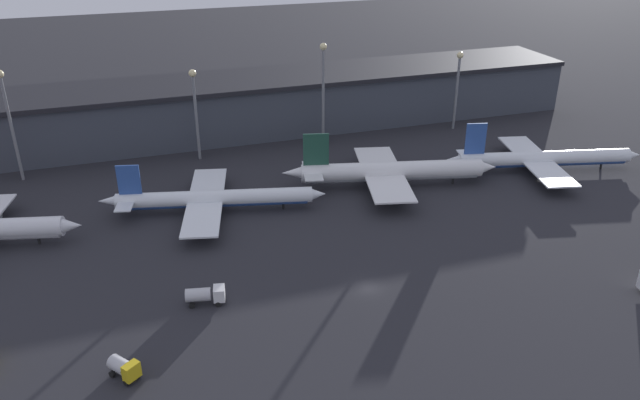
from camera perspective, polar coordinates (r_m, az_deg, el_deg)
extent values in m
plane|color=#26262B|center=(105.64, 4.40, -7.98)|extent=(600.00, 600.00, 0.00)
cube|color=#3D424C|center=(174.65, -6.04, 8.50)|extent=(183.40, 21.56, 13.79)
cube|color=black|center=(172.57, -6.15, 10.88)|extent=(183.40, 23.56, 1.20)
cone|color=silver|center=(125.52, -21.94, -2.19)|extent=(5.28, 4.57, 3.61)
cylinder|color=black|center=(128.69, -24.31, -3.34)|extent=(0.50, 0.50, 1.71)
cylinder|color=white|center=(130.08, -9.57, 0.19)|extent=(39.68, 12.48, 3.25)
cylinder|color=#2D519E|center=(130.32, -9.55, -0.04)|extent=(37.62, 11.54, 2.76)
cone|color=white|center=(129.93, -0.32, 0.54)|extent=(4.52, 3.91, 3.09)
cone|color=white|center=(133.51, -18.65, -0.07)|extent=(5.39, 3.82, 2.76)
cube|color=#2D519E|center=(130.69, -17.09, 1.78)|extent=(4.52, 1.45, 6.26)
cube|color=white|center=(132.59, -17.19, 0.08)|extent=(5.84, 11.92, 0.24)
cube|color=white|center=(130.44, -10.43, -0.01)|extent=(14.38, 32.67, 0.36)
cylinder|color=gray|center=(138.86, -9.62, 1.19)|extent=(3.90, 2.57, 1.79)
cylinder|color=gray|center=(122.91, -10.15, -2.28)|extent=(3.90, 2.57, 1.79)
cylinder|color=black|center=(130.63, -3.37, -0.51)|extent=(0.50, 0.50, 1.46)
cylinder|color=black|center=(132.46, -10.32, -0.52)|extent=(0.50, 0.50, 1.46)
cylinder|color=black|center=(130.14, -10.41, -1.03)|extent=(0.50, 0.50, 1.46)
cylinder|color=white|center=(140.41, 6.60, 2.70)|extent=(40.43, 13.36, 4.01)
cylinder|color=#ADB2B7|center=(140.69, 6.59, 2.43)|extent=(38.32, 12.30, 3.41)
cone|color=white|center=(146.12, 14.91, 2.91)|extent=(5.57, 4.83, 3.81)
cone|color=white|center=(137.73, -2.29, 2.52)|extent=(6.64, 4.72, 3.41)
cube|color=#1E4738|center=(135.98, -0.37, 4.64)|extent=(5.55, 1.70, 7.22)
cube|color=white|center=(137.82, -0.70, 2.69)|extent=(6.49, 11.77, 0.24)
cube|color=white|center=(140.23, 5.78, 2.48)|extent=(15.78, 32.14, 0.36)
cylinder|color=gray|center=(148.80, 5.62, 3.35)|extent=(4.80, 3.17, 2.21)
cylinder|color=gray|center=(133.29, 6.92, 0.49)|extent=(4.80, 3.17, 2.21)
cylinder|color=black|center=(144.99, 12.06, 1.79)|extent=(0.50, 0.50, 1.80)
cylinder|color=black|center=(142.64, 5.62, 1.85)|extent=(0.50, 0.50, 1.80)
cylinder|color=black|center=(139.77, 5.85, 1.32)|extent=(0.50, 0.50, 1.80)
cylinder|color=white|center=(157.15, 19.84, 3.63)|extent=(40.93, 12.92, 3.40)
cylinder|color=#2D519E|center=(157.36, 19.81, 3.43)|extent=(38.80, 11.94, 2.89)
cone|color=white|center=(167.27, 26.62, 3.70)|extent=(4.72, 4.09, 3.23)
cone|color=white|center=(149.35, 12.20, 3.59)|extent=(5.64, 4.00, 2.89)
cube|color=#2D519E|center=(148.89, 14.04, 5.46)|extent=(4.73, 1.50, 7.44)
cube|color=white|center=(150.36, 13.55, 3.70)|extent=(5.93, 11.75, 0.24)
cube|color=white|center=(156.46, 19.13, 3.48)|extent=(14.56, 32.17, 0.36)
cylinder|color=gray|center=(164.80, 18.32, 4.28)|extent=(4.08, 2.69, 1.87)
cylinder|color=gray|center=(150.13, 20.76, 1.78)|extent=(4.08, 2.69, 1.87)
cylinder|color=black|center=(164.51, 24.30, 2.89)|extent=(0.50, 0.50, 1.53)
cylinder|color=black|center=(158.34, 18.84, 2.99)|extent=(0.50, 0.50, 1.53)
cylinder|color=black|center=(156.06, 19.21, 2.59)|extent=(0.50, 0.50, 1.53)
cube|color=white|center=(102.02, -9.20, -8.42)|extent=(2.23, 2.70, 2.19)
cylinder|color=#B7B7BC|center=(102.28, -11.08, -8.50)|extent=(4.31, 2.90, 2.16)
cylinder|color=black|center=(103.54, -9.28, -8.77)|extent=(1.00, 0.77, 0.90)
cylinder|color=black|center=(102.07, -9.31, -9.34)|extent=(1.00, 0.77, 0.90)
cylinder|color=black|center=(103.87, -11.55, -8.86)|extent=(1.00, 0.77, 0.90)
cylinder|color=black|center=(102.40, -11.62, -9.43)|extent=(1.00, 0.77, 0.90)
cube|color=gold|center=(89.85, -16.86, -14.75)|extent=(2.62, 2.42, 2.31)
cylinder|color=#B7B7BC|center=(91.50, -17.85, -14.16)|extent=(3.38, 3.55, 2.07)
cylinder|color=black|center=(91.24, -16.39, -15.12)|extent=(1.00, 1.07, 0.90)
cylinder|color=black|center=(90.51, -17.25, -15.65)|extent=(1.00, 1.07, 0.90)
cylinder|color=black|center=(93.16, -17.61, -14.33)|extent=(1.00, 1.07, 0.90)
cylinder|color=black|center=(92.44, -18.46, -14.84)|extent=(1.00, 1.07, 0.90)
cylinder|color=slate|center=(155.72, -26.32, 5.75)|extent=(0.70, 0.70, 24.17)
cylinder|color=slate|center=(155.41, -11.23, 7.33)|extent=(0.70, 0.70, 21.02)
sphere|color=beige|center=(152.33, -11.59, 11.29)|extent=(1.80, 1.80, 1.80)
cylinder|color=slate|center=(161.72, 0.30, 9.30)|extent=(0.70, 0.70, 25.03)
sphere|color=beige|center=(158.46, 0.31, 13.85)|extent=(1.80, 1.80, 1.80)
cylinder|color=slate|center=(178.23, 12.36, 9.47)|extent=(0.70, 0.70, 20.11)
sphere|color=beige|center=(175.61, 12.69, 12.80)|extent=(1.80, 1.80, 1.80)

